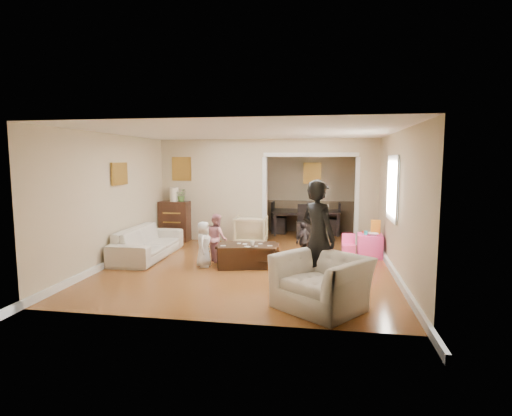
% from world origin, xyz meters
% --- Properties ---
extents(floor, '(7.00, 7.00, 0.00)m').
position_xyz_m(floor, '(0.00, 0.00, 0.00)').
color(floor, brown).
rests_on(floor, ground).
extents(partition_left, '(2.75, 0.18, 2.60)m').
position_xyz_m(partition_left, '(-1.38, 1.80, 1.30)').
color(partition_left, '#BCAB8A').
rests_on(partition_left, ground).
extents(partition_right, '(0.55, 0.18, 2.60)m').
position_xyz_m(partition_right, '(2.48, 1.80, 1.30)').
color(partition_right, '#BCAB8A').
rests_on(partition_right, ground).
extents(partition_header, '(2.22, 0.18, 0.35)m').
position_xyz_m(partition_header, '(1.10, 1.80, 2.42)').
color(partition_header, '#BCAB8A').
rests_on(partition_header, partition_right).
extents(window_pane, '(0.03, 0.95, 1.10)m').
position_xyz_m(window_pane, '(2.73, -0.40, 1.55)').
color(window_pane, white).
rests_on(window_pane, ground).
extents(framed_art_partition, '(0.45, 0.03, 0.55)m').
position_xyz_m(framed_art_partition, '(-2.20, 1.70, 1.85)').
color(framed_art_partition, brown).
rests_on(framed_art_partition, partition_left).
extents(framed_art_sofa_wall, '(0.03, 0.55, 0.40)m').
position_xyz_m(framed_art_sofa_wall, '(-2.71, -0.60, 1.80)').
color(framed_art_sofa_wall, brown).
extents(framed_art_alcove, '(0.45, 0.03, 0.55)m').
position_xyz_m(framed_art_alcove, '(1.10, 3.44, 1.70)').
color(framed_art_alcove, brown).
extents(sofa, '(0.90, 2.20, 0.64)m').
position_xyz_m(sofa, '(-2.28, -0.29, 0.32)').
color(sofa, beige).
rests_on(sofa, ground).
extents(armchair_back, '(0.80, 0.82, 0.72)m').
position_xyz_m(armchair_back, '(-0.31, 1.32, 0.36)').
color(armchair_back, tan).
rests_on(armchair_back, ground).
extents(armchair_front, '(1.53, 1.51, 0.75)m').
position_xyz_m(armchair_front, '(1.43, -2.77, 0.38)').
color(armchair_front, beige).
rests_on(armchair_front, ground).
extents(dresser, '(0.75, 0.42, 1.02)m').
position_xyz_m(dresser, '(-2.34, 1.49, 0.51)').
color(dresser, black).
rests_on(dresser, ground).
extents(table_lamp, '(0.22, 0.22, 0.36)m').
position_xyz_m(table_lamp, '(-2.34, 1.49, 1.20)').
color(table_lamp, beige).
rests_on(table_lamp, dresser).
extents(potted_plant, '(0.29, 0.25, 0.32)m').
position_xyz_m(potted_plant, '(-2.14, 1.49, 1.19)').
color(potted_plant, '#507D37').
rests_on(potted_plant, dresser).
extents(coffee_table, '(1.27, 0.85, 0.44)m').
position_xyz_m(coffee_table, '(-0.01, -0.72, 0.22)').
color(coffee_table, '#3A2312').
rests_on(coffee_table, ground).
extents(coffee_cup, '(0.11, 0.11, 0.09)m').
position_xyz_m(coffee_cup, '(0.09, -0.77, 0.48)').
color(coffee_cup, white).
rests_on(coffee_cup, coffee_table).
extents(play_table, '(0.53, 0.53, 0.49)m').
position_xyz_m(play_table, '(2.44, 0.49, 0.25)').
color(play_table, '#FA419C').
rests_on(play_table, ground).
extents(cereal_box, '(0.20, 0.08, 0.30)m').
position_xyz_m(cereal_box, '(2.56, 0.59, 0.64)').
color(cereal_box, yellow).
rests_on(cereal_box, play_table).
extents(cyan_cup, '(0.08, 0.08, 0.08)m').
position_xyz_m(cyan_cup, '(2.34, 0.44, 0.53)').
color(cyan_cup, '#22ADA7').
rests_on(cyan_cup, play_table).
extents(toy_block, '(0.09, 0.08, 0.05)m').
position_xyz_m(toy_block, '(2.32, 0.61, 0.52)').
color(toy_block, red).
rests_on(toy_block, play_table).
extents(play_bowl, '(0.22, 0.22, 0.05)m').
position_xyz_m(play_bowl, '(2.49, 0.37, 0.52)').
color(play_bowl, white).
rests_on(play_bowl, play_table).
extents(dining_table, '(1.98, 1.23, 0.67)m').
position_xyz_m(dining_table, '(0.95, 3.01, 0.33)').
color(dining_table, black).
rests_on(dining_table, ground).
extents(adult_person, '(0.77, 0.76, 1.79)m').
position_xyz_m(adult_person, '(1.36, -2.13, 0.89)').
color(adult_person, black).
rests_on(adult_person, ground).
extents(child_kneel_a, '(0.31, 0.46, 0.89)m').
position_xyz_m(child_kneel_a, '(-0.86, -0.87, 0.45)').
color(child_kneel_a, white).
rests_on(child_kneel_a, ground).
extents(child_kneel_b, '(0.58, 0.61, 0.99)m').
position_xyz_m(child_kneel_b, '(-0.71, -0.42, 0.49)').
color(child_kneel_b, '#CC7F88').
rests_on(child_kneel_b, ground).
extents(child_toddler, '(0.43, 0.49, 0.79)m').
position_xyz_m(child_toddler, '(1.04, 0.03, 0.39)').
color(child_toddler, black).
rests_on(child_toddler, ground).
extents(craft_papers, '(1.01, 0.40, 0.00)m').
position_xyz_m(craft_papers, '(-0.01, -0.78, 0.44)').
color(craft_papers, white).
rests_on(craft_papers, coffee_table).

